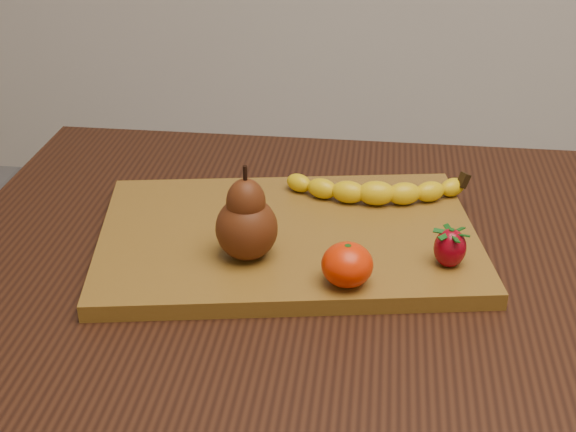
% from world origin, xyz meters
% --- Properties ---
extents(table, '(1.00, 0.70, 0.76)m').
position_xyz_m(table, '(0.00, 0.00, 0.66)').
color(table, black).
rests_on(table, ground).
extents(cutting_board, '(0.50, 0.37, 0.02)m').
position_xyz_m(cutting_board, '(-0.09, 0.01, 0.77)').
color(cutting_board, brown).
rests_on(cutting_board, table).
extents(banana, '(0.20, 0.06, 0.03)m').
position_xyz_m(banana, '(0.02, 0.10, 0.80)').
color(banana, yellow).
rests_on(banana, cutting_board).
extents(pear, '(0.08, 0.08, 0.11)m').
position_xyz_m(pear, '(-0.13, -0.05, 0.83)').
color(pear, '#4F220C').
rests_on(pear, cutting_board).
extents(mandarin, '(0.07, 0.07, 0.05)m').
position_xyz_m(mandarin, '(-0.01, -0.09, 0.80)').
color(mandarin, red).
rests_on(mandarin, cutting_board).
extents(strawberry, '(0.04, 0.04, 0.05)m').
position_xyz_m(strawberry, '(0.10, -0.04, 0.80)').
color(strawberry, maroon).
rests_on(strawberry, cutting_board).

